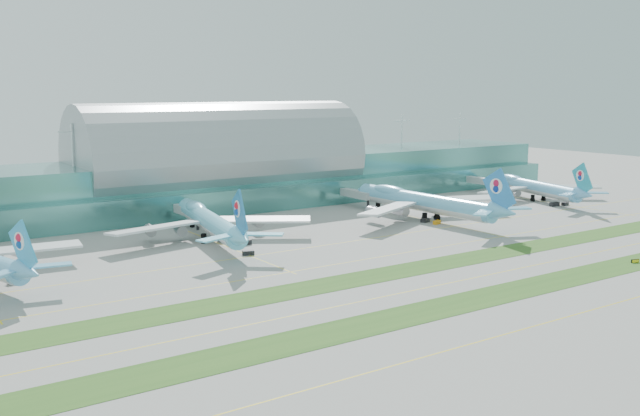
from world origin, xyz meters
TOP-DOWN VIEW (x-y plane):
  - ground at (0.00, 0.00)m, footprint 700.00×700.00m
  - terminal at (0.01, 128.79)m, footprint 340.00×69.10m
  - grass_strip_near at (0.00, -28.00)m, footprint 420.00×12.00m
  - grass_strip_far at (0.00, 2.00)m, footprint 420.00×12.00m
  - taxiline_a at (0.00, -48.00)m, footprint 420.00×0.35m
  - taxiline_b at (0.00, -14.00)m, footprint 420.00×0.35m
  - taxiline_c at (0.00, 18.00)m, footprint 420.00×0.35m
  - taxiline_d at (0.00, 40.00)m, footprint 420.00×0.35m
  - airliner_b at (-34.67, 68.05)m, footprint 66.14×75.95m
  - airliner_c at (48.25, 57.44)m, footprint 71.98×81.71m
  - airliner_d at (120.99, 65.30)m, footprint 60.68×70.05m
  - gse_b at (-98.43, 47.27)m, footprint 3.38×2.51m
  - gse_c at (-34.61, 41.83)m, footprint 3.82×2.74m
  - gse_d at (-28.66, 54.66)m, footprint 3.76×2.26m
  - gse_e at (45.46, 46.34)m, footprint 3.80×2.53m
  - gse_f at (44.53, 51.58)m, footprint 4.04×3.03m
  - gse_g at (114.22, 48.18)m, footprint 4.25×2.60m
  - gse_h at (119.66, 47.04)m, footprint 3.26×2.07m
  - taxiway_sign_east at (50.93, -28.20)m, footprint 2.54×0.99m

SIDE VIEW (x-z plane):
  - ground at x=0.00m, z-range 0.00..0.00m
  - taxiline_a at x=0.00m, z-range 0.00..0.01m
  - taxiline_b at x=0.00m, z-range 0.00..0.01m
  - taxiline_c at x=0.00m, z-range 0.00..0.01m
  - taxiline_d at x=0.00m, z-range 0.00..0.01m
  - grass_strip_near at x=0.00m, z-range 0.00..0.08m
  - grass_strip_far at x=0.00m, z-range 0.00..0.08m
  - taxiway_sign_east at x=50.93m, z-range -0.01..1.08m
  - gse_e at x=45.46m, z-range 0.00..1.32m
  - gse_c at x=-34.61m, z-range 0.00..1.33m
  - gse_h at x=119.66m, z-range 0.00..1.34m
  - gse_b at x=-98.43m, z-range 0.00..1.35m
  - gse_f at x=44.53m, z-range 0.00..1.46m
  - gse_d at x=-28.66m, z-range 0.00..1.53m
  - gse_g at x=114.22m, z-range 0.00..1.72m
  - airliner_d at x=120.99m, z-range -3.74..15.80m
  - airliner_b at x=-34.67m, z-range -4.02..16.98m
  - airliner_c at x=48.25m, z-range -4.31..18.19m
  - terminal at x=0.01m, z-range -3.77..32.23m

